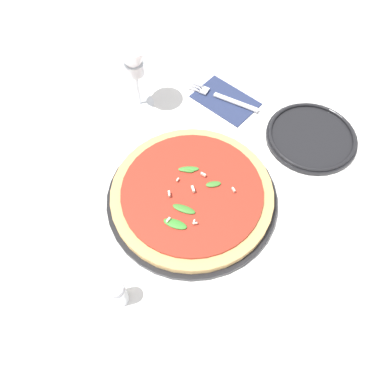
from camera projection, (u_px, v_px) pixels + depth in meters
ground_plane at (168, 196)px, 0.79m from camera, size 6.00×6.00×0.00m
pizza_arugula_main at (192, 195)px, 0.77m from camera, size 0.35×0.35×0.05m
wine_glass at (134, 63)px, 0.82m from camera, size 0.08×0.08×0.17m
napkin at (225, 100)px, 0.93m from camera, size 0.17×0.14×0.01m
fork at (223, 97)px, 0.93m from camera, size 0.17×0.11×0.00m
side_plate_white at (311, 137)px, 0.86m from camera, size 0.21×0.21×0.02m
shaker_pepper at (118, 293)px, 0.65m from camera, size 0.03×0.03×0.07m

